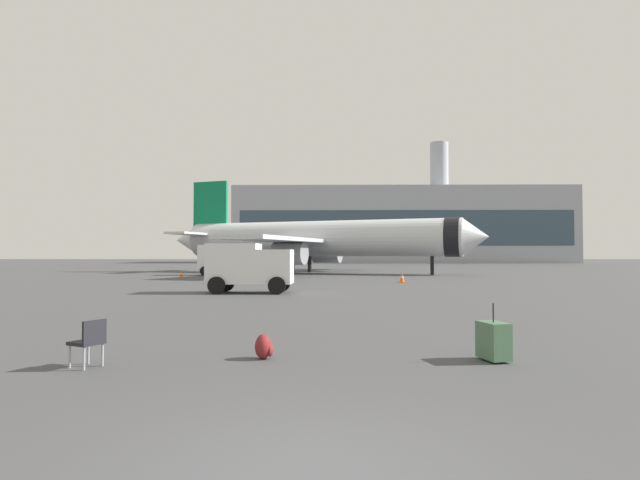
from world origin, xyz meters
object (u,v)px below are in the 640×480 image
(rolling_suitcase, at_px, (493,340))
(service_truck, at_px, (223,259))
(safety_cone_near, at_px, (181,274))
(safety_cone_mid, at_px, (402,278))
(airplane_at_gate, at_px, (317,239))
(cargo_van, at_px, (249,265))
(traveller_backpack, at_px, (264,347))
(gate_chair, at_px, (89,340))

(rolling_suitcase, bearing_deg, service_truck, 108.50)
(safety_cone_near, bearing_deg, safety_cone_mid, -22.31)
(safety_cone_mid, bearing_deg, airplane_at_gate, 109.52)
(cargo_van, bearing_deg, rolling_suitcase, -66.88)
(safety_cone_mid, bearing_deg, service_truck, 140.33)
(airplane_at_gate, relative_size, cargo_van, 7.77)
(safety_cone_mid, bearing_deg, traveller_backpack, -103.86)
(cargo_van, height_order, rolling_suitcase, cargo_van)
(safety_cone_mid, distance_m, traveller_backpack, 27.51)
(airplane_at_gate, distance_m, service_truck, 10.69)
(cargo_van, distance_m, gate_chair, 17.78)
(cargo_van, distance_m, safety_cone_near, 19.15)
(cargo_van, relative_size, safety_cone_mid, 6.65)
(airplane_at_gate, height_order, cargo_van, airplane_at_gate)
(service_truck, xyz_separation_m, traveller_backpack, (8.85, -39.51, -1.37))
(service_truck, bearing_deg, rolling_suitcase, -71.50)
(service_truck, relative_size, gate_chair, 5.85)
(rolling_suitcase, distance_m, traveller_backpack, 4.42)
(cargo_van, xyz_separation_m, safety_cone_mid, (9.46, 9.76, -1.12))
(airplane_at_gate, bearing_deg, cargo_van, -96.09)
(rolling_suitcase, bearing_deg, cargo_van, 113.12)
(service_truck, height_order, safety_cone_mid, service_truck)
(service_truck, xyz_separation_m, gate_chair, (5.79, -40.32, -1.11))
(service_truck, relative_size, safety_cone_mid, 7.49)
(airplane_at_gate, relative_size, gate_chair, 40.36)
(service_truck, bearing_deg, airplane_at_gate, 31.35)
(airplane_at_gate, relative_size, service_truck, 6.90)
(cargo_van, relative_size, gate_chair, 5.20)
(safety_cone_near, bearing_deg, airplane_at_gate, 43.50)
(safety_cone_mid, height_order, rolling_suitcase, rolling_suitcase)
(safety_cone_near, height_order, safety_cone_mid, safety_cone_mid)
(airplane_at_gate, distance_m, safety_cone_mid, 19.66)
(safety_cone_near, distance_m, rolling_suitcase, 37.67)
(service_truck, relative_size, safety_cone_near, 8.20)
(safety_cone_near, relative_size, traveller_backpack, 1.28)
(safety_cone_mid, xyz_separation_m, rolling_suitcase, (-2.17, -26.84, 0.06))
(airplane_at_gate, height_order, rolling_suitcase, airplane_at_gate)
(service_truck, height_order, cargo_van, service_truck)
(gate_chair, bearing_deg, safety_cone_mid, 70.68)
(airplane_at_gate, distance_m, cargo_van, 28.27)
(cargo_van, height_order, safety_cone_mid, cargo_van)
(gate_chair, bearing_deg, service_truck, 98.18)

